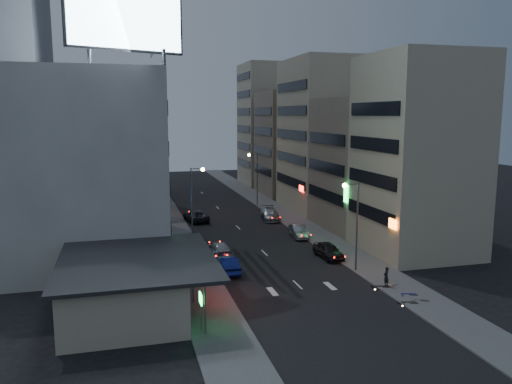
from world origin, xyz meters
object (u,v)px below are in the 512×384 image
object	(u,v)px
scooter_blue	(416,286)
parked_car_right_far	(270,214)
scooter_black_b	(389,279)
scooter_silver_b	(394,278)
parked_car_right_near	(328,251)
road_car_silver	(219,249)
person	(386,277)
scooter_black_a	(417,295)
parked_car_right_mid	(299,231)
scooter_silver_a	(428,292)
parked_car_left	(196,216)
road_car_blue	(227,264)

from	to	relation	value
scooter_blue	parked_car_right_far	bearing A→B (deg)	23.15
scooter_black_b	scooter_silver_b	size ratio (longest dim) A/B	1.17
parked_car_right_near	parked_car_right_far	distance (m)	18.84
road_car_silver	person	distance (m)	17.03
parked_car_right_far	scooter_black_a	world-z (taller)	parked_car_right_far
parked_car_right_near	person	bearing A→B (deg)	-85.15
parked_car_right_far	scooter_black_b	size ratio (longest dim) A/B	2.89
parked_car_right_far	scooter_blue	bearing A→B (deg)	-77.61
parked_car_right_mid	scooter_black_a	bearing A→B (deg)	-79.39
scooter_black_b	scooter_silver_b	xyz separation A→B (m)	(0.65, 0.41, -0.08)
parked_car_right_mid	road_car_silver	world-z (taller)	parked_car_right_mid
parked_car_right_near	scooter_blue	bearing A→B (deg)	-79.43
road_car_silver	scooter_silver_a	bearing A→B (deg)	126.26
parked_car_right_near	scooter_black_a	world-z (taller)	parked_car_right_near
parked_car_right_near	scooter_silver_a	world-z (taller)	parked_car_right_near
scooter_silver_a	scooter_silver_b	bearing A→B (deg)	31.07
parked_car_right_mid	person	world-z (taller)	person
parked_car_right_near	road_car_silver	world-z (taller)	parked_car_right_near
scooter_blue	parked_car_left	bearing A→B (deg)	39.43
road_car_silver	scooter_silver_a	xyz separation A→B (m)	(13.10, -16.04, -0.05)
scooter_black_a	scooter_blue	bearing A→B (deg)	-19.18
road_car_silver	parked_car_left	bearing A→B (deg)	-93.45
parked_car_right_mid	scooter_silver_b	size ratio (longest dim) A/B	2.71
person	scooter_blue	world-z (taller)	person
parked_car_right_mid	parked_car_right_far	distance (m)	10.21
parked_car_right_near	road_car_blue	distance (m)	10.77
parked_car_right_near	person	xyz separation A→B (m)	(1.20, -9.10, 0.17)
road_car_silver	scooter_silver_b	world-z (taller)	road_car_silver
scooter_silver_a	scooter_silver_b	size ratio (longest dim) A/B	1.12
road_car_silver	parked_car_right_mid	bearing A→B (deg)	-156.22
parked_car_left	road_car_blue	distance (m)	22.41
scooter_black_a	person	bearing A→B (deg)	20.46
parked_car_right_mid	parked_car_right_far	size ratio (longest dim) A/B	0.80
scooter_blue	scooter_silver_b	distance (m)	2.59
road_car_silver	scooter_black_a	bearing A→B (deg)	123.55
parked_car_right_mid	road_car_blue	distance (m)	14.96
parked_car_right_far	road_car_silver	world-z (taller)	parked_car_right_far
scooter_black_a	scooter_blue	xyz separation A→B (m)	(0.96, 1.53, 0.02)
parked_car_left	scooter_black_a	bearing A→B (deg)	102.36
parked_car_right_mid	parked_car_right_far	xyz separation A→B (m)	(-0.37, 10.20, 0.07)
parked_car_left	road_car_blue	xyz separation A→B (m)	(-0.42, -22.41, 0.01)
scooter_silver_b	scooter_blue	bearing A→B (deg)	174.21
parked_car_right_near	parked_car_right_far	size ratio (longest dim) A/B	0.83
parked_car_right_far	scooter_silver_a	bearing A→B (deg)	-77.61
scooter_blue	road_car_silver	bearing A→B (deg)	58.87
parked_car_right_far	scooter_silver_b	size ratio (longest dim) A/B	3.38
parked_car_right_mid	parked_car_right_near	bearing A→B (deg)	-83.87
scooter_black_a	scooter_silver_a	distance (m)	1.11
scooter_blue	scooter_black_a	bearing A→B (deg)	165.28
road_car_blue	person	xyz separation A→B (m)	(11.80, -7.19, 0.17)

